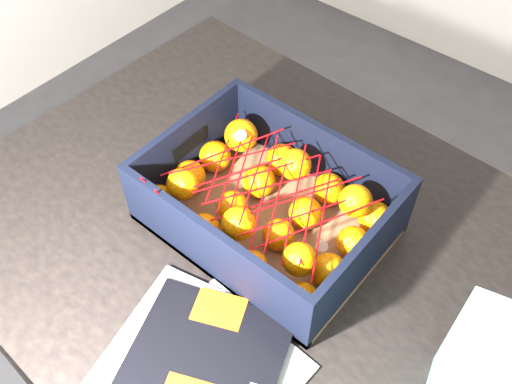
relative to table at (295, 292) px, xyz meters
The scene contains 6 objects.
room_shell 0.61m from the table, 20.42° to the right, with size 3.54×3.54×2.50m.
table is the anchor object (origin of this frame).
magazine_stack 0.28m from the table, 88.37° to the right, with size 0.31×0.34×0.02m.
produce_crate 0.17m from the table, 162.87° to the left, with size 0.37×0.28×0.13m.
clementine_heap 0.18m from the table, 161.51° to the left, with size 0.35×0.26×0.10m.
mesh_net 0.22m from the table, 168.25° to the left, with size 0.31×0.25×0.09m.
Camera 1 is at (0.14, -0.38, 1.51)m, focal length 39.37 mm.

